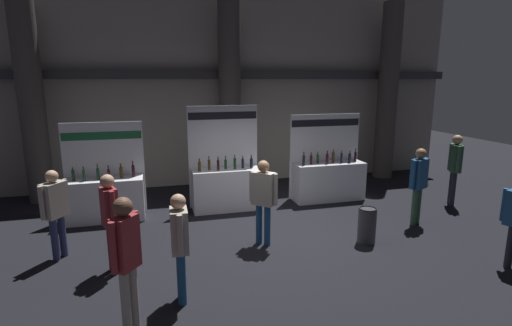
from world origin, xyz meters
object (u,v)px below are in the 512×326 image
Objects in this scene: visitor_3 at (180,239)px; exhibitor_booth_2 at (328,178)px; visitor_1 at (110,216)px; visitor_6 at (263,195)px; exhibitor_booth_1 at (226,184)px; visitor_7 at (419,179)px; visitor_0 at (455,163)px; visitor_4 at (55,206)px; trash_bin at (367,225)px; exhibitor_booth_0 at (105,195)px; visitor_5 at (126,254)px.

exhibitor_booth_2 is at bearing 134.57° from visitor_3.
visitor_1 reaches higher than visitor_6.
exhibitor_booth_1 reaches higher than visitor_7.
visitor_1 is at bearing -137.94° from visitor_3.
exhibitor_booth_1 is 1.51× the size of visitor_1.
visitor_6 is at bearing 129.84° from visitor_0.
visitor_4 is (-0.99, 0.80, -0.01)m from visitor_1.
trash_bin is 3.93m from visitor_3.
visitor_7 is at bearing 146.23° from visitor_0.
exhibitor_booth_0 is 8.60m from visitor_0.
visitor_6 is (2.74, 0.43, 0.01)m from visitor_1.
exhibitor_booth_2 is 1.32× the size of visitor_7.
exhibitor_booth_2 is 1.35× the size of visitor_6.
visitor_5 is at bearing -159.01° from trash_bin.
exhibitor_booth_0 is at bearing -179.28° from exhibitor_booth_1.
visitor_5 reaches higher than visitor_3.
exhibitor_booth_1 is 1.42× the size of visitor_5.
visitor_7 is at bearing -28.38° from exhibitor_booth_1.
visitor_0 is 1.05× the size of visitor_7.
trash_bin is (5.12, -2.70, -0.22)m from exhibitor_booth_0.
visitor_5 is (-4.39, -1.68, 0.70)m from trash_bin.
exhibitor_booth_0 is 1.29× the size of visitor_7.
exhibitor_booth_2 is 1.25× the size of visitor_0.
visitor_4 is at bearing 171.86° from trash_bin.
exhibitor_booth_0 is 1.31× the size of visitor_1.
exhibitor_booth_0 is at bearing -163.60° from visitor_4.
exhibitor_booth_0 reaches higher than visitor_0.
visitor_5 reaches higher than visitor_6.
exhibitor_booth_1 reaches higher than visitor_4.
visitor_1 is at bearing 48.81° from visitor_5.
exhibitor_booth_2 reaches higher than trash_bin.
visitor_6 reaches higher than visitor_3.
visitor_1 is (-8.14, -1.57, -0.10)m from visitor_0.
exhibitor_booth_1 is (2.81, 0.04, 0.05)m from exhibitor_booth_0.
visitor_3 is (-4.18, -3.99, 0.37)m from exhibitor_booth_2.
visitor_0 reaches higher than visitor_6.
exhibitor_booth_1 is 1.48× the size of visitor_7.
exhibitor_booth_2 is 3.45m from visitor_6.
visitor_0 is 5.52m from visitor_6.
visitor_7 reaches higher than visitor_4.
exhibitor_booth_1 is 1.41× the size of visitor_0.
exhibitor_booth_1 is 2.33m from visitor_6.
exhibitor_booth_1 is 3.94m from visitor_4.
visitor_3 is (1.04, -1.19, -0.02)m from visitor_1.
exhibitor_booth_2 is at bearing -88.67° from visitor_7.
exhibitor_booth_0 reaches higher than visitor_7.
visitor_0 is 9.16m from visitor_4.
visitor_3 is 0.95× the size of visitor_7.
exhibitor_booth_1 reaches higher than trash_bin.
exhibitor_booth_2 reaches higher than visitor_5.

